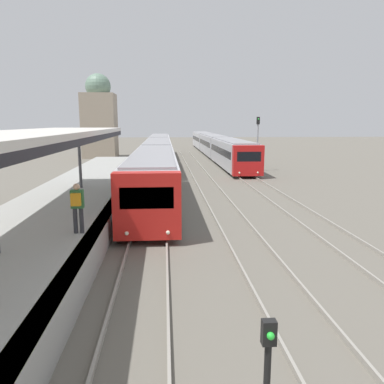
{
  "coord_description": "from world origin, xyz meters",
  "views": [
    {
      "loc": [
        0.69,
        -0.41,
        4.65
      ],
      "look_at": [
        1.9,
        16.18,
        1.55
      ],
      "focal_mm": 35.0,
      "sensor_mm": 36.0,
      "label": 1
    }
  ],
  "objects_px": {
    "person_on_platform": "(77,204)",
    "train_near": "(158,154)",
    "signal_mast_far": "(258,137)",
    "signal_post_near": "(267,370)",
    "train_far": "(214,144)"
  },
  "relations": [
    {
      "from": "train_far",
      "to": "signal_mast_far",
      "type": "distance_m",
      "value": 17.55
    },
    {
      "from": "train_far",
      "to": "signal_post_near",
      "type": "bearing_deg",
      "value": -96.51
    },
    {
      "from": "train_far",
      "to": "signal_post_near",
      "type": "distance_m",
      "value": 48.5
    },
    {
      "from": "train_near",
      "to": "signal_mast_far",
      "type": "bearing_deg",
      "value": -6.52
    },
    {
      "from": "signal_mast_far",
      "to": "train_far",
      "type": "bearing_deg",
      "value": 96.46
    },
    {
      "from": "person_on_platform",
      "to": "train_near",
      "type": "xyz_separation_m",
      "value": [
        2.18,
        24.41,
        -0.4
      ]
    },
    {
      "from": "person_on_platform",
      "to": "train_near",
      "type": "bearing_deg",
      "value": 84.9
    },
    {
      "from": "person_on_platform",
      "to": "signal_mast_far",
      "type": "distance_m",
      "value": 26.13
    },
    {
      "from": "train_near",
      "to": "signal_post_near",
      "type": "height_order",
      "value": "train_near"
    },
    {
      "from": "signal_mast_far",
      "to": "person_on_platform",
      "type": "bearing_deg",
      "value": -116.7
    },
    {
      "from": "person_on_platform",
      "to": "signal_mast_far",
      "type": "xyz_separation_m",
      "value": [
        11.73,
        23.32,
        1.21
      ]
    },
    {
      "from": "train_near",
      "to": "signal_mast_far",
      "type": "xyz_separation_m",
      "value": [
        9.55,
        -1.09,
        1.61
      ]
    },
    {
      "from": "train_far",
      "to": "signal_mast_far",
      "type": "bearing_deg",
      "value": -83.54
    },
    {
      "from": "train_near",
      "to": "train_far",
      "type": "bearing_deg",
      "value": 65.0
    },
    {
      "from": "train_far",
      "to": "signal_mast_far",
      "type": "relative_size",
      "value": 8.72
    }
  ]
}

